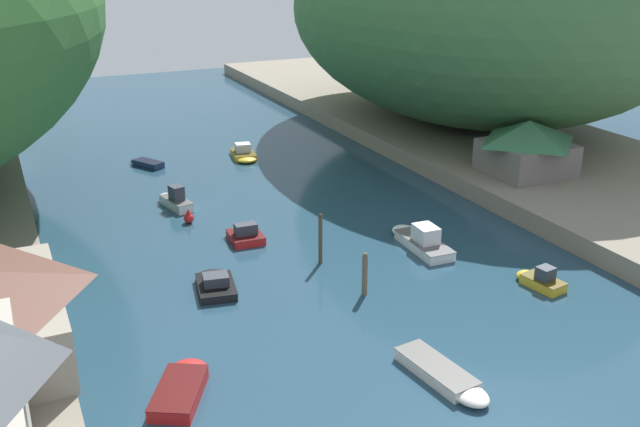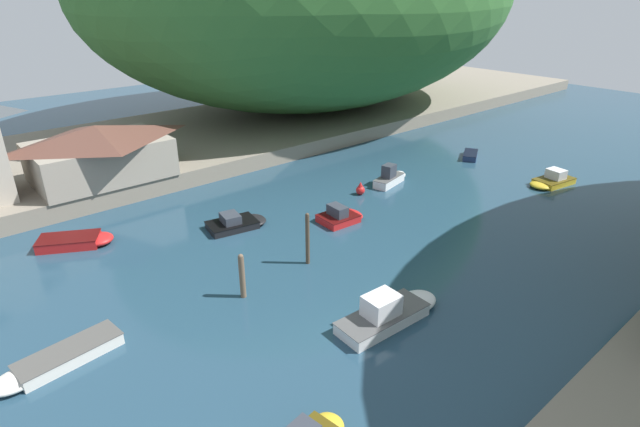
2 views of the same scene
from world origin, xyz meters
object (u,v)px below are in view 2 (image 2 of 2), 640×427
(boat_open_rowboat, at_px, (391,312))
(person_on_quay, at_px, (66,184))
(boathouse_shed, at_px, (99,151))
(channel_buoy_near, at_px, (360,190))
(boat_white_cruiser, at_px, (54,362))
(boat_moored_right, at_px, (341,216))
(boat_yellow_tender, at_px, (78,241))
(boat_mid_channel, at_px, (391,177))
(boat_far_right_bank, at_px, (238,223))
(boat_navy_launch, at_px, (471,154))
(boat_near_quay, at_px, (551,181))

(boat_open_rowboat, height_order, person_on_quay, person_on_quay)
(boathouse_shed, relative_size, channel_buoy_near, 9.79)
(boat_white_cruiser, bearing_deg, person_on_quay, -25.65)
(boathouse_shed, xyz_separation_m, boat_open_rowboat, (26.32, 4.89, -3.11))
(boat_moored_right, height_order, person_on_quay, person_on_quay)
(boat_open_rowboat, xyz_separation_m, channel_buoy_near, (-12.85, 10.64, -0.09))
(boat_white_cruiser, relative_size, boat_yellow_tender, 1.16)
(boat_white_cruiser, xyz_separation_m, channel_buoy_near, (-5.49, 24.46, 0.13))
(boat_white_cruiser, bearing_deg, boat_mid_channel, -85.78)
(boat_mid_channel, xyz_separation_m, channel_buoy_near, (0.09, -3.79, -0.11))
(boat_moored_right, xyz_separation_m, person_on_quay, (-13.64, -14.34, 2.03))
(boathouse_shed, relative_size, boat_mid_channel, 2.50)
(boat_far_right_bank, distance_m, boat_open_rowboat, 14.18)
(boathouse_shed, distance_m, boat_yellow_tender, 9.53)
(boathouse_shed, distance_m, boat_white_cruiser, 21.22)
(boat_navy_launch, bearing_deg, boat_white_cruiser, -112.12)
(boathouse_shed, xyz_separation_m, boat_moored_right, (16.12, 10.98, -3.24))
(boat_yellow_tender, distance_m, boat_navy_launch, 35.75)
(boathouse_shed, distance_m, boat_mid_channel, 23.70)
(boathouse_shed, distance_m, boat_navy_launch, 33.78)
(boat_mid_channel, xyz_separation_m, boat_navy_launch, (0.20, 11.43, -0.26))
(boat_far_right_bank, xyz_separation_m, boat_near_quay, (10.34, 24.48, 0.05))
(boat_mid_channel, bearing_deg, boat_open_rowboat, -60.94)
(boat_moored_right, height_order, boat_navy_launch, boat_moored_right)
(boat_white_cruiser, height_order, person_on_quay, person_on_quay)
(boat_far_right_bank, xyz_separation_m, boat_yellow_tender, (-4.42, -9.30, -0.01))
(boat_far_right_bank, height_order, boat_near_quay, boat_near_quay)
(boat_mid_channel, relative_size, person_on_quay, 2.52)
(boat_white_cruiser, relative_size, boat_open_rowboat, 0.92)
(boat_near_quay, relative_size, boat_mid_channel, 1.06)
(boat_mid_channel, bearing_deg, channel_buoy_near, -101.47)
(boat_yellow_tender, bearing_deg, boat_navy_launch, 109.57)
(boat_navy_launch, bearing_deg, boathouse_shed, -143.65)
(channel_buoy_near, bearing_deg, boat_yellow_tender, -106.00)
(boat_near_quay, distance_m, boat_yellow_tender, 36.87)
(boathouse_shed, distance_m, person_on_quay, 4.34)
(boat_yellow_tender, bearing_deg, boat_far_right_bank, 93.60)
(boat_white_cruiser, distance_m, person_on_quay, 17.52)
(boat_white_cruiser, bearing_deg, channel_buoy_near, -84.30)
(boat_mid_channel, bearing_deg, boat_far_right_bank, -107.71)
(boat_moored_right, bearing_deg, channel_buoy_near, 123.55)
(boathouse_shed, height_order, boat_far_right_bank, boathouse_shed)
(boat_near_quay, height_order, channel_buoy_near, boat_near_quay)
(boat_yellow_tender, bearing_deg, boat_moored_right, 90.52)
(person_on_quay, bearing_deg, boat_yellow_tender, -81.94)
(boat_moored_right, height_order, boat_mid_channel, boat_mid_channel)
(boathouse_shed, relative_size, person_on_quay, 6.31)
(boat_far_right_bank, distance_m, boat_near_quay, 26.58)
(boat_moored_right, relative_size, channel_buoy_near, 3.03)
(person_on_quay, bearing_deg, boat_moored_right, -23.09)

